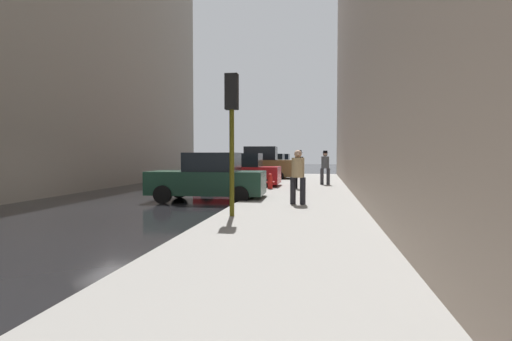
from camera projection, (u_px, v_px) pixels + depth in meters
The scene contains 12 objects.
ground_plane at pixel (124, 204), 13.79m from camera, with size 120.00×120.00×0.00m, color black.
sidewalk at pixel (298, 206), 12.83m from camera, with size 4.00×40.00×0.15m, color gray.
parked_dark_green_sedan at pixel (208, 178), 14.67m from camera, with size 4.25×2.16×1.79m.
parked_red_hatchback at pixel (239, 172), 20.21m from camera, with size 4.20×2.06×1.79m.
parked_bronze_suv at pixel (259, 165), 26.58m from camera, with size 4.62×2.09×2.25m.
parked_blue_sedan at pixel (270, 165), 32.65m from camera, with size 4.24×2.14×1.79m.
parked_gray_coupe at pixel (278, 164), 38.38m from camera, with size 4.22×2.10×1.79m.
fire_hydrant at pixel (270, 181), 18.25m from camera, with size 0.42×0.22×0.70m.
traffic_light at pixel (232, 113), 10.07m from camera, with size 0.32×0.32×3.60m.
pedestrian_with_fedora at pixel (299, 167), 18.34m from camera, with size 0.53×0.49×1.78m.
pedestrian_in_tan_coat at pixel (298, 174), 12.55m from camera, with size 0.53×0.48×1.71m.
pedestrian_with_beanie at pixel (325, 166), 20.80m from camera, with size 0.51×0.41×1.78m.
Camera 1 is at (6.72, -12.82, 1.72)m, focal length 28.00 mm.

